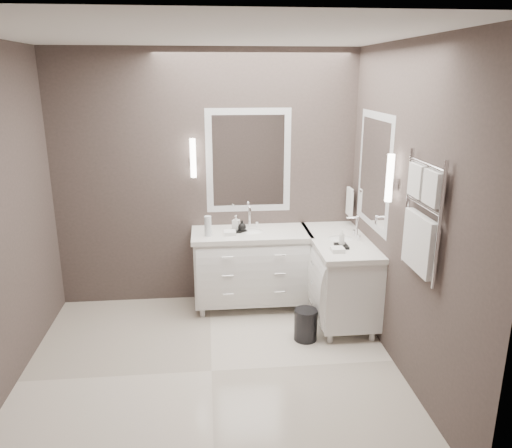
{
  "coord_description": "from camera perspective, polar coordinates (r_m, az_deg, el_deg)",
  "views": [
    {
      "loc": [
        0.01,
        -3.74,
        2.43
      ],
      "look_at": [
        0.45,
        0.7,
        1.09
      ],
      "focal_mm": 35.0,
      "sensor_mm": 36.0,
      "label": 1
    }
  ],
  "objects": [
    {
      "name": "sconce_right",
      "position": [
        4.32,
        15.03,
        4.99
      ],
      "size": [
        0.06,
        0.06,
        0.4
      ],
      "color": "white",
      "rests_on": "wall_right"
    },
    {
      "name": "amenity_tray_right",
      "position": [
        4.82,
        9.74,
        -2.5
      ],
      "size": [
        0.12,
        0.16,
        0.02
      ],
      "primitive_type": "cube",
      "rotation": [
        0.0,
        0.0,
        -0.02
      ],
      "color": "black",
      "rests_on": "vanity_right"
    },
    {
      "name": "wall_front",
      "position": [
        2.48,
        -5.4,
        -9.16
      ],
      "size": [
        3.2,
        0.01,
        2.7
      ],
      "primitive_type": "cube",
      "color": "#473C38",
      "rests_on": "floor"
    },
    {
      "name": "sconce_back",
      "position": [
        5.23,
        -7.2,
        7.4
      ],
      "size": [
        0.06,
        0.06,
        0.4
      ],
      "color": "white",
      "rests_on": "wall_back"
    },
    {
      "name": "soap_bottle_a",
      "position": [
        5.21,
        -2.3,
        0.2
      ],
      "size": [
        0.09,
        0.09,
        0.15
      ],
      "primitive_type": "imported",
      "rotation": [
        0.0,
        0.0,
        -0.42
      ],
      "color": "white",
      "rests_on": "amenity_tray_back"
    },
    {
      "name": "vanity_right",
      "position": [
        5.2,
        9.45,
        -5.47
      ],
      "size": [
        0.59,
        1.24,
        0.97
      ],
      "color": "white",
      "rests_on": "floor"
    },
    {
      "name": "mirror_right",
      "position": [
        4.88,
        13.34,
        5.91
      ],
      "size": [
        0.02,
        0.9,
        1.1
      ],
      "color": "white",
      "rests_on": "wall_right"
    },
    {
      "name": "wall_right",
      "position": [
        4.2,
        16.83,
        1.12
      ],
      "size": [
        0.01,
        3.0,
        2.7
      ],
      "primitive_type": "cube",
      "color": "#473C38",
      "rests_on": "floor"
    },
    {
      "name": "towel_bar_corner",
      "position": [
        5.48,
        10.66,
        2.58
      ],
      "size": [
        0.03,
        0.22,
        0.3
      ],
      "color": "white",
      "rests_on": "wall_right"
    },
    {
      "name": "amenity_tray_back",
      "position": [
        5.22,
        -1.95,
        -0.76
      ],
      "size": [
        0.17,
        0.14,
        0.02
      ],
      "primitive_type": "cube",
      "rotation": [
        0.0,
        0.0,
        0.17
      ],
      "color": "black",
      "rests_on": "vanity_back"
    },
    {
      "name": "water_bottle",
      "position": [
        5.08,
        -5.52,
        -0.23
      ],
      "size": [
        0.08,
        0.08,
        0.21
      ],
      "primitive_type": "cylinder",
      "rotation": [
        0.0,
        0.0,
        0.15
      ],
      "color": "silver",
      "rests_on": "vanity_back"
    },
    {
      "name": "ceiling",
      "position": [
        3.75,
        -6.23,
        20.86
      ],
      "size": [
        3.2,
        3.0,
        0.01
      ],
      "primitive_type": "cube",
      "color": "white",
      "rests_on": "wall_back"
    },
    {
      "name": "towel_ladder",
      "position": [
        3.82,
        18.35,
        0.1
      ],
      "size": [
        0.06,
        0.58,
        0.9
      ],
      "color": "white",
      "rests_on": "wall_right"
    },
    {
      "name": "floor",
      "position": [
        4.46,
        -5.09,
        -16.42
      ],
      "size": [
        3.2,
        3.0,
        0.01
      ],
      "primitive_type": "cube",
      "color": "silver",
      "rests_on": "ground"
    },
    {
      "name": "waste_bin",
      "position": [
        4.85,
        5.7,
        -11.37
      ],
      "size": [
        0.27,
        0.27,
        0.31
      ],
      "primitive_type": "cylinder",
      "rotation": [
        0.0,
        0.0,
        -0.25
      ],
      "color": "black",
      "rests_on": "floor"
    },
    {
      "name": "mirror_back",
      "position": [
        5.32,
        -0.87,
        7.21
      ],
      "size": [
        0.9,
        0.02,
        1.1
      ],
      "color": "white",
      "rests_on": "wall_back"
    },
    {
      "name": "soap_bottle_c",
      "position": [
        4.79,
        9.79,
        -1.52
      ],
      "size": [
        0.06,
        0.06,
        0.15
      ],
      "primitive_type": "imported",
      "rotation": [
        0.0,
        0.0,
        -0.12
      ],
      "color": "white",
      "rests_on": "amenity_tray_right"
    },
    {
      "name": "wall_back",
      "position": [
        5.35,
        -5.7,
        5.02
      ],
      "size": [
        3.2,
        0.01,
        2.7
      ],
      "primitive_type": "cube",
      "color": "#473C38",
      "rests_on": "floor"
    },
    {
      "name": "soap_bottle_b",
      "position": [
        5.17,
        -1.6,
        -0.16
      ],
      "size": [
        0.1,
        0.1,
        0.11
      ],
      "primitive_type": "imported",
      "rotation": [
        0.0,
        0.0,
        -0.22
      ],
      "color": "black",
      "rests_on": "amenity_tray_back"
    },
    {
      "name": "vanity_back",
      "position": [
        5.35,
        -0.58,
        -4.59
      ],
      "size": [
        1.24,
        0.59,
        0.97
      ],
      "color": "white",
      "rests_on": "floor"
    }
  ]
}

